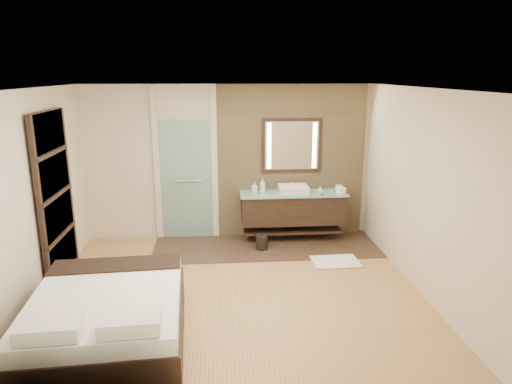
{
  "coord_description": "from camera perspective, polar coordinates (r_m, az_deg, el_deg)",
  "views": [
    {
      "loc": [
        -0.15,
        -5.66,
        2.89
      ],
      "look_at": [
        0.35,
        0.6,
        1.23
      ],
      "focal_mm": 32.0,
      "sensor_mm": 36.0,
      "label": 1
    }
  ],
  "objects": [
    {
      "name": "floor",
      "position": [
        6.36,
        -2.77,
        -12.28
      ],
      "size": [
        5.0,
        5.0,
        0.0
      ],
      "primitive_type": "plane",
      "color": "#A07A43",
      "rests_on": "ground"
    },
    {
      "name": "tile_strip",
      "position": [
        7.85,
        1.25,
        -6.8
      ],
      "size": [
        3.8,
        1.3,
        0.01
      ],
      "primitive_type": "cube",
      "color": "#36241D",
      "rests_on": "floor"
    },
    {
      "name": "stone_wall",
      "position": [
        8.12,
        4.39,
        3.78
      ],
      "size": [
        2.6,
        0.08,
        2.7
      ],
      "primitive_type": "cube",
      "color": "tan",
      "rests_on": "floor"
    },
    {
      "name": "vanity",
      "position": [
        8.02,
        4.6,
        -2.02
      ],
      "size": [
        1.85,
        0.55,
        0.88
      ],
      "color": "black",
      "rests_on": "stone_wall"
    },
    {
      "name": "mirror_unit",
      "position": [
        8.02,
        4.49,
        5.81
      ],
      "size": [
        1.06,
        0.04,
        0.96
      ],
      "color": "black",
      "rests_on": "stone_wall"
    },
    {
      "name": "frosted_door",
      "position": [
        8.08,
        -8.71,
        2.1
      ],
      "size": [
        1.1,
        0.12,
        2.7
      ],
      "color": "silver",
      "rests_on": "floor"
    },
    {
      "name": "shoji_partition",
      "position": [
        6.87,
        -23.74,
        -0.67
      ],
      "size": [
        0.06,
        1.2,
        2.4
      ],
      "color": "black",
      "rests_on": "floor"
    },
    {
      "name": "bed",
      "position": [
        5.33,
        -18.0,
        -14.87
      ],
      "size": [
        1.71,
        2.08,
        0.76
      ],
      "rotation": [
        0.0,
        0.0,
        0.06
      ],
      "color": "black",
      "rests_on": "floor"
    },
    {
      "name": "bath_mat",
      "position": [
        7.33,
        9.89,
        -8.55
      ],
      "size": [
        0.74,
        0.52,
        0.02
      ],
      "primitive_type": "cube",
      "rotation": [
        0.0,
        0.0,
        0.03
      ],
      "color": "white",
      "rests_on": "floor"
    },
    {
      "name": "waste_bin",
      "position": [
        7.69,
        0.7,
        -6.32
      ],
      "size": [
        0.25,
        0.25,
        0.25
      ],
      "primitive_type": "cylinder",
      "rotation": [
        0.0,
        0.0,
        0.3
      ],
      "color": "black",
      "rests_on": "floor"
    },
    {
      "name": "tissue_box",
      "position": [
        7.99,
        10.6,
        0.19
      ],
      "size": [
        0.16,
        0.16,
        0.1
      ],
      "primitive_type": "cube",
      "rotation": [
        0.0,
        0.0,
        0.42
      ],
      "color": "white",
      "rests_on": "vanity"
    },
    {
      "name": "soap_bottle_a",
      "position": [
        7.87,
        0.82,
        0.78
      ],
      "size": [
        0.11,
        0.11,
        0.25
      ],
      "primitive_type": "imported",
      "rotation": [
        0.0,
        0.0,
        0.16
      ],
      "color": "silver",
      "rests_on": "vanity"
    },
    {
      "name": "soap_bottle_b",
      "position": [
        7.9,
        -0.18,
        0.6
      ],
      "size": [
        0.1,
        0.1,
        0.19
      ],
      "primitive_type": "imported",
      "rotation": [
        0.0,
        0.0,
        0.16
      ],
      "color": "#B2B2B2",
      "rests_on": "vanity"
    },
    {
      "name": "soap_bottle_c",
      "position": [
        7.87,
        8.03,
        0.21
      ],
      "size": [
        0.13,
        0.13,
        0.14
      ],
      "primitive_type": "imported",
      "rotation": [
        0.0,
        0.0,
        0.22
      ],
      "color": "#A6D1CE",
      "rests_on": "vanity"
    },
    {
      "name": "cup",
      "position": [
        8.12,
        10.35,
        0.47
      ],
      "size": [
        0.17,
        0.17,
        0.11
      ],
      "primitive_type": "imported",
      "rotation": [
        0.0,
        0.0,
        0.31
      ],
      "color": "silver",
      "rests_on": "vanity"
    }
  ]
}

